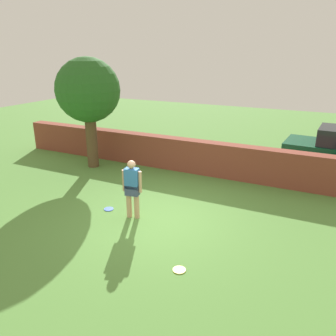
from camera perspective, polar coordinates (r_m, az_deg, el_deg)
ground_plane at (r=9.13m, az=-1.88°, el=-8.74°), size 40.00×40.00×0.00m
brick_wall at (r=12.82m, az=0.46°, el=2.58°), size 13.61×0.50×1.21m
tree at (r=12.91m, az=-13.36°, el=12.47°), size 2.35×2.35×4.10m
person at (r=8.94m, az=-6.08°, el=-3.13°), size 0.53×0.28×1.62m
frisbee_blue at (r=9.83m, az=-9.99°, el=-6.84°), size 0.27×0.27×0.02m
frisbee_yellow at (r=7.26m, az=1.91°, el=-16.84°), size 0.27×0.27×0.02m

